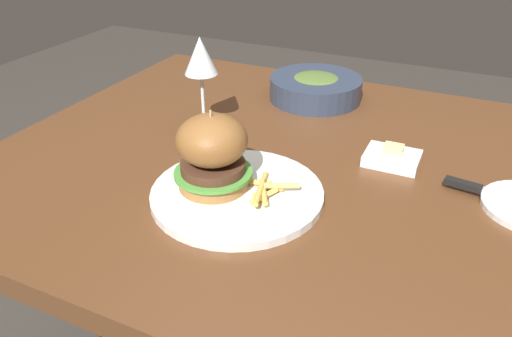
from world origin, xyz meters
TOP-DOWN VIEW (x-y plane):
  - dining_table at (0.00, 0.00)m, footprint 1.17×0.93m
  - main_plate at (-0.06, -0.16)m, footprint 0.28×0.28m
  - burger_sandwich at (-0.10, -0.17)m, footprint 0.13×0.13m
  - fries_pile at (-0.01, -0.16)m, footprint 0.10×0.11m
  - wine_glass at (-0.24, 0.04)m, footprint 0.07×0.07m
  - table_knife at (0.33, 0.00)m, footprint 0.21×0.04m
  - butter_dish at (0.15, 0.06)m, footprint 0.10×0.08m
  - soup_bowl at (-0.09, 0.30)m, footprint 0.22×0.22m

SIDE VIEW (x-z plane):
  - dining_table at x=0.00m, z-range 0.28..1.02m
  - main_plate at x=-0.06m, z-range 0.74..0.75m
  - butter_dish at x=0.15m, z-range 0.73..0.77m
  - table_knife at x=0.33m, z-range 0.75..0.76m
  - fries_pile at x=-0.01m, z-range 0.75..0.77m
  - soup_bowl at x=-0.09m, z-range 0.74..0.80m
  - burger_sandwich at x=-0.10m, z-range 0.75..0.88m
  - wine_glass at x=-0.24m, z-range 0.79..0.99m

